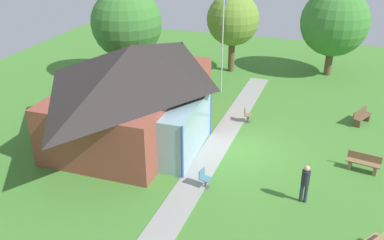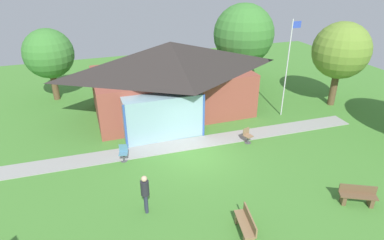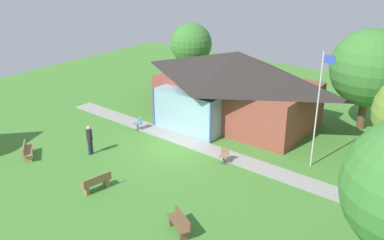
% 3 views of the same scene
% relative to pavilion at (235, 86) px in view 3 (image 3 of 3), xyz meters
% --- Properties ---
extents(ground_plane, '(44.00, 44.00, 0.00)m').
position_rel_pavilion_xyz_m(ground_plane, '(-0.25, -5.97, -2.47)').
color(ground_plane, '#478433').
extents(pavilion, '(10.98, 7.51, 4.76)m').
position_rel_pavilion_xyz_m(pavilion, '(0.00, 0.00, 0.00)').
color(pavilion, brown).
rests_on(pavilion, ground_plane).
extents(footpath, '(20.73, 2.00, 0.03)m').
position_rel_pavilion_xyz_m(footpath, '(-0.25, -4.61, -2.46)').
color(footpath, '#999993').
rests_on(footpath, ground_plane).
extents(flagpole, '(0.64, 0.08, 6.25)m').
position_rel_pavilion_xyz_m(flagpole, '(6.80, -2.95, 0.95)').
color(flagpole, silver).
rests_on(flagpole, ground_plane).
extents(bench_front_right, '(1.53, 1.09, 0.84)m').
position_rel_pavilion_xyz_m(bench_front_right, '(4.76, -11.71, -2.07)').
color(bench_front_right, brown).
rests_on(bench_front_right, ground_plane).
extents(bench_front_left, '(1.47, 1.25, 0.84)m').
position_rel_pavilion_xyz_m(bench_front_left, '(-6.18, -11.68, -2.07)').
color(bench_front_left, '#9E7A51').
rests_on(bench_front_left, ground_plane).
extents(bench_front_center, '(0.71, 1.56, 0.84)m').
position_rel_pavilion_xyz_m(bench_front_center, '(-0.46, -11.64, -2.07)').
color(bench_front_center, olive).
rests_on(bench_front_center, ground_plane).
extents(patio_chair_west, '(0.53, 0.53, 0.86)m').
position_rel_pavilion_xyz_m(patio_chair_west, '(-4.03, -5.06, -2.06)').
color(patio_chair_west, teal).
rests_on(patio_chair_west, ground_plane).
extents(patio_chair_lawn_spare, '(0.54, 0.54, 0.86)m').
position_rel_pavilion_xyz_m(patio_chair_lawn_spare, '(2.86, -5.51, -2.06)').
color(patio_chair_lawn_spare, '#8C6B4C').
rests_on(patio_chair_lawn_spare, ground_plane).
extents(visitor_strolling_lawn, '(0.34, 0.34, 1.74)m').
position_rel_pavilion_xyz_m(visitor_strolling_lawn, '(-3.75, -9.23, -1.45)').
color(visitor_strolling_lawn, '#2D3347').
rests_on(visitor_strolling_lawn, ground_plane).
extents(tree_behind_pavilion_left, '(3.48, 3.48, 5.19)m').
position_rel_pavilion_xyz_m(tree_behind_pavilion_left, '(-7.49, 5.06, 0.95)').
color(tree_behind_pavilion_left, brown).
rests_on(tree_behind_pavilion_left, ground_plane).
extents(tree_behind_pavilion_right, '(4.87, 4.87, 6.46)m').
position_rel_pavilion_xyz_m(tree_behind_pavilion_right, '(7.27, 3.99, 1.53)').
color(tree_behind_pavilion_right, brown).
rests_on(tree_behind_pavilion_right, ground_plane).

